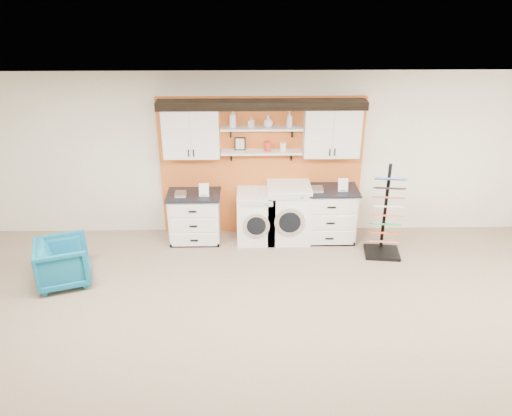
{
  "coord_description": "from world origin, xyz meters",
  "views": [
    {
      "loc": [
        -0.24,
        -3.96,
        4.19
      ],
      "look_at": [
        -0.12,
        2.3,
        1.22
      ],
      "focal_mm": 35.0,
      "sensor_mm": 36.0,
      "label": 1
    }
  ],
  "objects_px": {
    "base_cabinet_right": "(328,214)",
    "dryer": "(288,212)",
    "armchair": "(63,262)",
    "washer": "(256,216)",
    "base_cabinet_left": "(195,217)",
    "sample_rack": "(385,227)"
  },
  "relations": [
    {
      "from": "base_cabinet_right",
      "to": "washer",
      "type": "relative_size",
      "value": 1.08
    },
    {
      "from": "dryer",
      "to": "armchair",
      "type": "bearing_deg",
      "value": -159.44
    },
    {
      "from": "base_cabinet_left",
      "to": "washer",
      "type": "relative_size",
      "value": 1.0
    },
    {
      "from": "base_cabinet_right",
      "to": "dryer",
      "type": "height_order",
      "value": "dryer"
    },
    {
      "from": "base_cabinet_left",
      "to": "armchair",
      "type": "height_order",
      "value": "base_cabinet_left"
    },
    {
      "from": "dryer",
      "to": "sample_rack",
      "type": "distance_m",
      "value": 1.6
    },
    {
      "from": "sample_rack",
      "to": "washer",
      "type": "bearing_deg",
      "value": 172.51
    },
    {
      "from": "base_cabinet_left",
      "to": "dryer",
      "type": "xyz_separation_m",
      "value": [
        1.58,
        -0.0,
        0.07
      ]
    },
    {
      "from": "armchair",
      "to": "base_cabinet_left",
      "type": "bearing_deg",
      "value": -73.51
    },
    {
      "from": "base_cabinet_left",
      "to": "base_cabinet_right",
      "type": "height_order",
      "value": "base_cabinet_right"
    },
    {
      "from": "washer",
      "to": "dryer",
      "type": "xyz_separation_m",
      "value": [
        0.55,
        0.0,
        0.06
      ]
    },
    {
      "from": "sample_rack",
      "to": "armchair",
      "type": "bearing_deg",
      "value": -164.31
    },
    {
      "from": "washer",
      "to": "dryer",
      "type": "distance_m",
      "value": 0.55
    },
    {
      "from": "base_cabinet_right",
      "to": "dryer",
      "type": "bearing_deg",
      "value": -179.71
    },
    {
      "from": "base_cabinet_right",
      "to": "armchair",
      "type": "height_order",
      "value": "base_cabinet_right"
    },
    {
      "from": "base_cabinet_right",
      "to": "base_cabinet_left",
      "type": "bearing_deg",
      "value": 180.0
    },
    {
      "from": "armchair",
      "to": "washer",
      "type": "bearing_deg",
      "value": -84.54
    },
    {
      "from": "base_cabinet_left",
      "to": "sample_rack",
      "type": "height_order",
      "value": "sample_rack"
    },
    {
      "from": "base_cabinet_left",
      "to": "washer",
      "type": "distance_m",
      "value": 1.04
    },
    {
      "from": "armchair",
      "to": "sample_rack",
      "type": "bearing_deg",
      "value": -100.06
    },
    {
      "from": "washer",
      "to": "armchair",
      "type": "relative_size",
      "value": 1.19
    },
    {
      "from": "base_cabinet_left",
      "to": "base_cabinet_right",
      "type": "bearing_deg",
      "value": -0.0
    }
  ]
}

